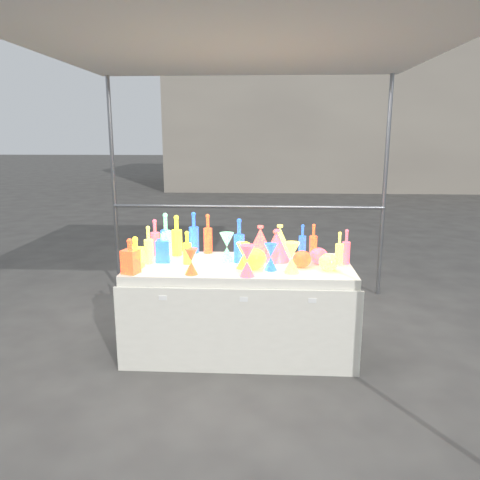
{
  "coord_description": "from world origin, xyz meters",
  "views": [
    {
      "loc": [
        0.19,
        -3.67,
        1.77
      ],
      "look_at": [
        0.0,
        0.0,
        0.95
      ],
      "focal_mm": 35.0,
      "sensor_mm": 36.0,
      "label": 1
    }
  ],
  "objects_px": {
    "cardboard_box_closed": "(259,265)",
    "globe_0": "(254,260)",
    "display_table": "(240,308)",
    "lampshade_0": "(260,241)",
    "bottle_0": "(177,235)",
    "hourglass_0": "(191,262)",
    "decanter_0": "(136,252)"
  },
  "relations": [
    {
      "from": "bottle_0",
      "to": "display_table",
      "type": "bearing_deg",
      "value": -25.61
    },
    {
      "from": "display_table",
      "to": "hourglass_0",
      "type": "height_order",
      "value": "hourglass_0"
    },
    {
      "from": "hourglass_0",
      "to": "globe_0",
      "type": "height_order",
      "value": "hourglass_0"
    },
    {
      "from": "lampshade_0",
      "to": "bottle_0",
      "type": "bearing_deg",
      "value": -158.7
    },
    {
      "from": "hourglass_0",
      "to": "lampshade_0",
      "type": "distance_m",
      "value": 0.76
    },
    {
      "from": "display_table",
      "to": "globe_0",
      "type": "height_order",
      "value": "globe_0"
    },
    {
      "from": "decanter_0",
      "to": "globe_0",
      "type": "xyz_separation_m",
      "value": [
        0.93,
        0.02,
        -0.05
      ]
    },
    {
      "from": "bottle_0",
      "to": "hourglass_0",
      "type": "height_order",
      "value": "bottle_0"
    },
    {
      "from": "lampshade_0",
      "to": "display_table",
      "type": "bearing_deg",
      "value": -99.79
    },
    {
      "from": "bottle_0",
      "to": "globe_0",
      "type": "distance_m",
      "value": 0.8
    },
    {
      "from": "cardboard_box_closed",
      "to": "lampshade_0",
      "type": "distance_m",
      "value": 1.81
    },
    {
      "from": "hourglass_0",
      "to": "lampshade_0",
      "type": "height_order",
      "value": "lampshade_0"
    },
    {
      "from": "hourglass_0",
      "to": "decanter_0",
      "type": "bearing_deg",
      "value": 162.12
    },
    {
      "from": "bottle_0",
      "to": "globe_0",
      "type": "bearing_deg",
      "value": -30.63
    },
    {
      "from": "cardboard_box_closed",
      "to": "globe_0",
      "type": "relative_size",
      "value": 3.12
    },
    {
      "from": "lampshade_0",
      "to": "hourglass_0",
      "type": "bearing_deg",
      "value": -110.17
    },
    {
      "from": "bottle_0",
      "to": "globe_0",
      "type": "xyz_separation_m",
      "value": [
        0.68,
        -0.41,
        -0.1
      ]
    },
    {
      "from": "bottle_0",
      "to": "decanter_0",
      "type": "bearing_deg",
      "value": -120.37
    },
    {
      "from": "cardboard_box_closed",
      "to": "decanter_0",
      "type": "distance_m",
      "value": 2.39
    },
    {
      "from": "cardboard_box_closed",
      "to": "globe_0",
      "type": "distance_m",
      "value": 2.16
    },
    {
      "from": "hourglass_0",
      "to": "lampshade_0",
      "type": "xyz_separation_m",
      "value": [
        0.51,
        0.56,
        0.04
      ]
    },
    {
      "from": "globe_0",
      "to": "cardboard_box_closed",
      "type": "bearing_deg",
      "value": 89.53
    },
    {
      "from": "display_table",
      "to": "hourglass_0",
      "type": "distance_m",
      "value": 0.66
    },
    {
      "from": "display_table",
      "to": "lampshade_0",
      "type": "bearing_deg",
      "value": 57.82
    },
    {
      "from": "decanter_0",
      "to": "lampshade_0",
      "type": "relative_size",
      "value": 0.93
    },
    {
      "from": "decanter_0",
      "to": "globe_0",
      "type": "bearing_deg",
      "value": 8.42
    },
    {
      "from": "decanter_0",
      "to": "globe_0",
      "type": "height_order",
      "value": "decanter_0"
    },
    {
      "from": "display_table",
      "to": "cardboard_box_closed",
      "type": "bearing_deg",
      "value": 85.96
    },
    {
      "from": "bottle_0",
      "to": "hourglass_0",
      "type": "distance_m",
      "value": 0.62
    },
    {
      "from": "cardboard_box_closed",
      "to": "globe_0",
      "type": "height_order",
      "value": "globe_0"
    },
    {
      "from": "cardboard_box_closed",
      "to": "display_table",
      "type": "bearing_deg",
      "value": -106.79
    },
    {
      "from": "bottle_0",
      "to": "globe_0",
      "type": "height_order",
      "value": "bottle_0"
    }
  ]
}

